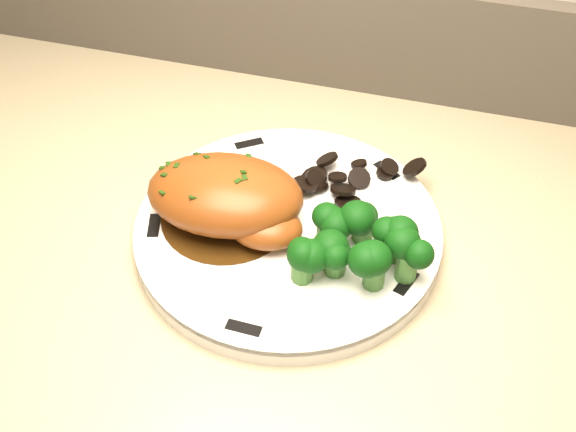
# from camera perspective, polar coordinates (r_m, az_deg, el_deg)

# --- Properties ---
(plate) EXTENTS (0.28, 0.28, 0.02)m
(plate) POSITION_cam_1_polar(r_m,az_deg,el_deg) (0.60, 0.00, -1.24)
(plate) COLOR white
(plate) RESTS_ON counter
(rim_accent_0) EXTENTS (0.03, 0.02, 0.00)m
(rim_accent_0) POSITION_cam_1_polar(r_m,az_deg,el_deg) (0.65, 7.80, 3.57)
(rim_accent_0) COLOR black
(rim_accent_0) RESTS_ON plate
(rim_accent_1) EXTENTS (0.03, 0.02, 0.00)m
(rim_accent_1) POSITION_cam_1_polar(r_m,az_deg,el_deg) (0.67, -3.09, 5.72)
(rim_accent_1) COLOR black
(rim_accent_1) RESTS_ON plate
(rim_accent_2) EXTENTS (0.02, 0.03, 0.00)m
(rim_accent_2) POSITION_cam_1_polar(r_m,az_deg,el_deg) (0.61, -10.52, -0.76)
(rim_accent_2) COLOR black
(rim_accent_2) RESTS_ON plate
(rim_accent_3) EXTENTS (0.03, 0.01, 0.00)m
(rim_accent_3) POSITION_cam_1_polar(r_m,az_deg,el_deg) (0.53, -3.52, -8.84)
(rim_accent_3) COLOR black
(rim_accent_3) RESTS_ON plate
(rim_accent_4) EXTENTS (0.02, 0.03, 0.00)m
(rim_accent_4) POSITION_cam_1_polar(r_m,az_deg,el_deg) (0.56, 9.33, -5.24)
(rim_accent_4) COLOR black
(rim_accent_4) RESTS_ON plate
(gravy_pool) EXTENTS (0.11, 0.11, 0.00)m
(gravy_pool) POSITION_cam_1_polar(r_m,az_deg,el_deg) (0.60, -4.84, -0.02)
(gravy_pool) COLOR #37200A
(gravy_pool) RESTS_ON plate
(chicken_breast) EXTENTS (0.14, 0.10, 0.05)m
(chicken_breast) POSITION_cam_1_polar(r_m,az_deg,el_deg) (0.59, -4.63, 1.42)
(chicken_breast) COLOR #914719
(chicken_breast) RESTS_ON plate
(mushroom_pile) EXTENTS (0.09, 0.06, 0.02)m
(mushroom_pile) POSITION_cam_1_polar(r_m,az_deg,el_deg) (0.63, 5.61, 2.52)
(mushroom_pile) COLOR black
(mushroom_pile) RESTS_ON plate
(broccoli_florets) EXTENTS (0.10, 0.08, 0.04)m
(broccoli_florets) POSITION_cam_1_polar(r_m,az_deg,el_deg) (0.55, 5.57, -2.25)
(broccoli_florets) COLOR #467F36
(broccoli_florets) RESTS_ON plate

